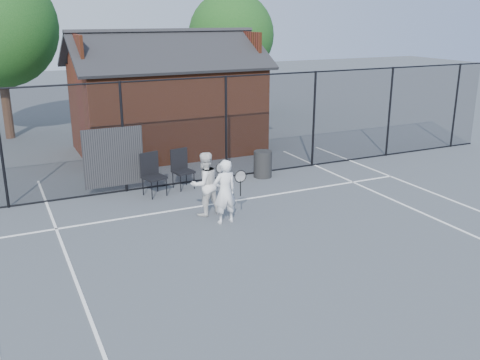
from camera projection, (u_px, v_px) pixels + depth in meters
name	position (u px, v px, depth m)	size (l,w,h in m)	color
ground	(280.00, 247.00, 11.17)	(80.00, 80.00, 0.00)	#4F545A
court_lines	(315.00, 273.00, 10.03)	(11.02, 18.00, 0.01)	white
fence	(184.00, 134.00, 14.93)	(22.04, 3.00, 3.00)	black
clubhouse	(167.00, 105.00, 18.66)	(6.50, 4.36, 4.19)	maroon
tree_right	(231.00, 35.00, 24.83)	(3.97, 3.97, 5.70)	#352415
player_front	(225.00, 192.00, 12.24)	(0.68, 0.51, 1.52)	white
player_back	(205.00, 184.00, 12.75)	(0.89, 0.71, 1.55)	white
chair_left	(154.00, 175.00, 14.15)	(0.54, 0.56, 1.13)	black
chair_right	(183.00, 170.00, 14.75)	(0.52, 0.54, 1.07)	black
waste_bin	(263.00, 164.00, 15.84)	(0.54, 0.54, 0.79)	black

